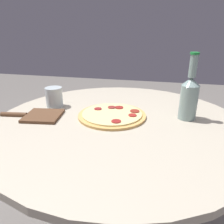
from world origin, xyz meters
TOP-DOWN VIEW (x-y plane):
  - table at (0.00, 0.00)m, footprint 1.03×1.03m
  - pizza at (0.04, -0.03)m, footprint 0.29×0.29m
  - beer_bottle at (-0.27, -0.08)m, footprint 0.07×0.07m
  - pizza_paddle at (0.34, 0.05)m, footprint 0.27×0.16m
  - drinking_glass at (0.33, -0.09)m, footprint 0.08×0.08m

SIDE VIEW (x-z plane):
  - table at x=0.00m, z-range 0.20..0.97m
  - pizza_paddle at x=0.34m, z-range 0.77..0.79m
  - pizza at x=0.04m, z-range 0.77..0.79m
  - drinking_glass at x=0.33m, z-range 0.77..0.86m
  - beer_bottle at x=-0.27m, z-range 0.74..1.00m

